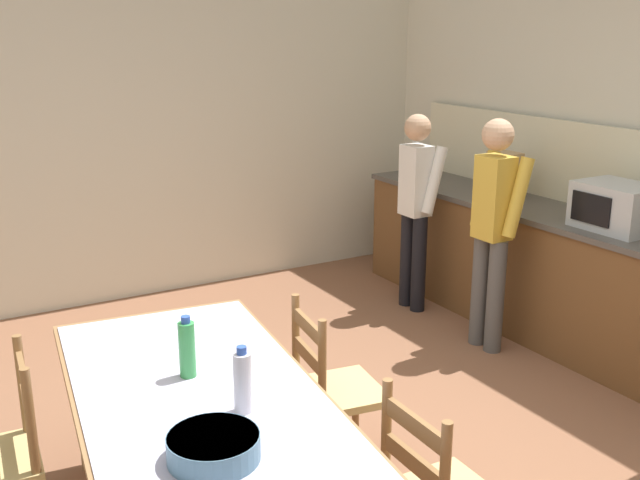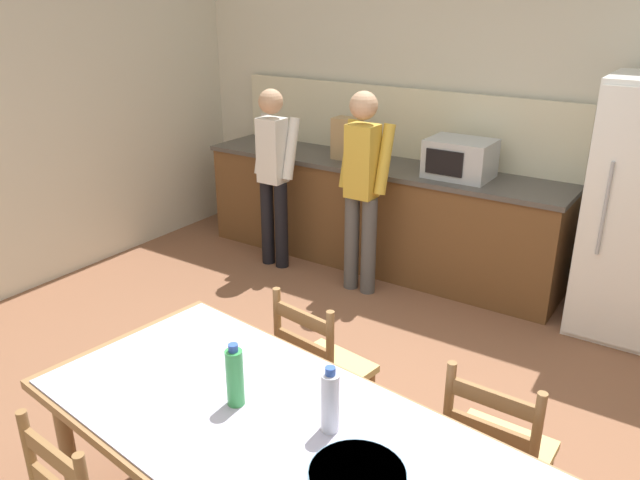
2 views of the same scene
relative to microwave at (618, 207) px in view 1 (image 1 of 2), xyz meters
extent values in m
cube|color=beige|center=(-2.90, -2.21, 0.37)|extent=(0.12, 5.20, 2.90)
cube|color=brown|center=(-0.74, 0.02, -0.63)|extent=(3.23, 0.62, 0.89)
cube|color=#4C4742|center=(-0.74, 0.02, -0.17)|extent=(3.27, 0.66, 0.04)
cube|color=#B7BCC1|center=(-1.46, 0.02, -0.17)|extent=(0.52, 0.38, 0.02)
cube|color=beige|center=(-0.74, 0.33, 0.15)|extent=(3.23, 0.03, 0.60)
cube|color=#B2B7BC|center=(0.00, 0.00, 0.00)|extent=(0.50, 0.38, 0.30)
cube|color=black|center=(-0.05, -0.19, 0.00)|extent=(0.30, 0.01, 0.19)
cube|color=tan|center=(-1.03, -0.01, 0.03)|extent=(0.24, 0.16, 0.36)
cylinder|color=olive|center=(-0.44, -3.34, -0.71)|extent=(0.07, 0.07, 0.73)
cylinder|color=olive|center=(-0.35, -2.58, -0.71)|extent=(0.07, 0.07, 0.73)
cube|color=olive|center=(0.59, -3.08, -0.33)|extent=(2.28, 1.21, 0.04)
cube|color=#B7B2CC|center=(0.59, -3.08, -0.31)|extent=(2.19, 1.16, 0.01)
cylinder|color=green|center=(0.32, -3.04, -0.18)|extent=(0.07, 0.07, 0.24)
cylinder|color=#2D51B2|center=(0.32, -3.04, -0.05)|extent=(0.04, 0.04, 0.03)
cylinder|color=silver|center=(0.71, -2.97, -0.18)|extent=(0.07, 0.07, 0.24)
cylinder|color=#2D51B2|center=(0.71, -2.97, -0.05)|extent=(0.04, 0.04, 0.03)
cylinder|color=slate|center=(0.96, -3.19, -0.26)|extent=(0.32, 0.32, 0.09)
cylinder|color=slate|center=(0.96, -3.19, -0.22)|extent=(0.31, 0.31, 0.02)
cylinder|color=olive|center=(0.99, -2.49, -0.40)|extent=(0.04, 0.04, 0.46)
cube|color=olive|center=(1.17, -2.50, -0.27)|extent=(0.36, 0.03, 0.07)
cube|color=olive|center=(1.17, -2.50, -0.42)|extent=(0.36, 0.03, 0.07)
cylinder|color=olive|center=(-0.16, -3.64, -0.87)|extent=(0.04, 0.04, 0.41)
cylinder|color=olive|center=(-0.16, -3.64, -0.40)|extent=(0.04, 0.04, 0.46)
cylinder|color=olive|center=(0.20, -3.67, -0.40)|extent=(0.04, 0.04, 0.46)
cube|color=olive|center=(0.02, -3.66, -0.27)|extent=(0.36, 0.05, 0.07)
cube|color=olive|center=(0.02, -3.66, -0.42)|extent=(0.36, 0.05, 0.07)
cylinder|color=olive|center=(0.40, -2.07, -0.87)|extent=(0.04, 0.04, 0.41)
cylinder|color=olive|center=(0.04, -2.02, -0.87)|extent=(0.04, 0.04, 0.41)
cylinder|color=olive|center=(0.35, -2.41, -0.87)|extent=(0.04, 0.04, 0.41)
cylinder|color=olive|center=(0.00, -2.36, -0.87)|extent=(0.04, 0.04, 0.41)
cube|color=tan|center=(0.20, -2.21, -0.65)|extent=(0.47, 0.46, 0.04)
cylinder|color=olive|center=(0.35, -2.41, -0.40)|extent=(0.04, 0.04, 0.46)
cylinder|color=olive|center=(0.00, -2.36, -0.40)|extent=(0.04, 0.04, 0.46)
cube|color=olive|center=(0.17, -2.38, -0.27)|extent=(0.36, 0.08, 0.07)
cube|color=olive|center=(0.17, -2.38, -0.42)|extent=(0.36, 0.08, 0.07)
cylinder|color=black|center=(-1.54, -0.51, -0.69)|extent=(0.12, 0.12, 0.77)
cylinder|color=black|center=(-1.39, -0.51, -0.69)|extent=(0.12, 0.12, 0.77)
cube|color=white|center=(-1.46, -0.51, -0.03)|extent=(0.22, 0.18, 0.55)
sphere|color=tan|center=(-1.46, -0.51, 0.38)|extent=(0.21, 0.21, 0.21)
cylinder|color=white|center=(-1.62, -0.45, -0.01)|extent=(0.09, 0.21, 0.52)
cylinder|color=white|center=(-1.31, -0.45, -0.01)|extent=(0.09, 0.21, 0.52)
cylinder|color=#4C4C4C|center=(-0.66, -0.53, -0.68)|extent=(0.12, 0.12, 0.80)
cylinder|color=#4C4C4C|center=(-0.50, -0.53, -0.68)|extent=(0.12, 0.12, 0.80)
cube|color=gold|center=(-0.58, -0.53, 0.01)|extent=(0.23, 0.18, 0.57)
sphere|color=tan|center=(-0.58, -0.53, 0.43)|extent=(0.21, 0.21, 0.21)
cylinder|color=gold|center=(-0.73, -0.46, 0.03)|extent=(0.09, 0.22, 0.54)
cylinder|color=gold|center=(-0.42, -0.46, 0.03)|extent=(0.09, 0.22, 0.54)
camera|label=1|loc=(3.09, -4.01, 1.12)|focal=42.00mm
camera|label=2|loc=(1.74, -4.57, 1.22)|focal=35.00mm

